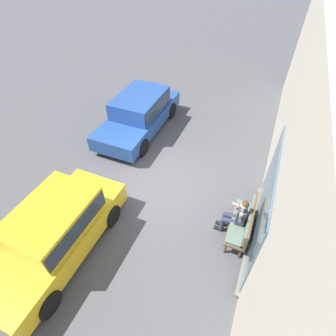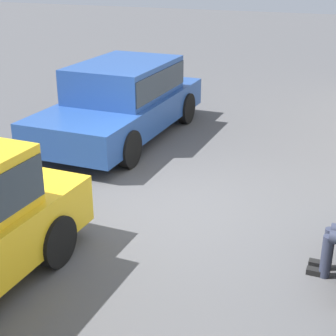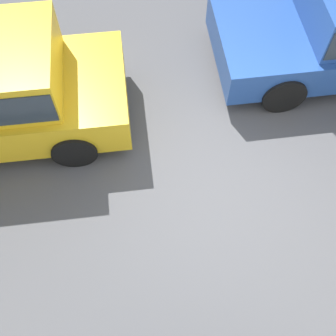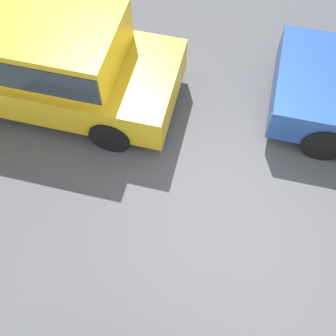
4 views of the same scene
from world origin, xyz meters
The scene contains 1 object.
ground_plane centered at (0.00, 0.00, 0.00)m, with size 60.00×60.00×0.00m, color #4C4C4F.
Camera 3 is at (0.98, 2.60, 5.24)m, focal length 45.00 mm.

